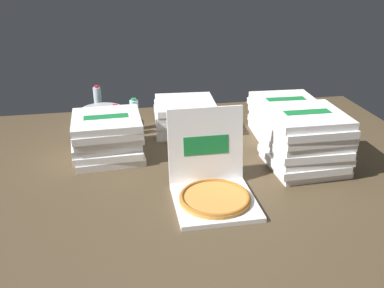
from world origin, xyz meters
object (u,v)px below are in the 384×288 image
Objects in this scene: water_bottle_3 at (116,122)px; water_bottle_0 at (98,101)px; pizza_stack_left_far at (306,141)px; pizza_stack_left_near at (107,136)px; open_pizza_box at (212,184)px; water_bottle_2 at (135,115)px; pizza_stack_center_far at (285,117)px; water_bottle_1 at (91,126)px; ice_bucket at (102,118)px; pizza_stack_left_mid at (185,116)px.

water_bottle_0 is at bearing 105.54° from water_bottle_3.
pizza_stack_left_far is at bearing -31.71° from water_bottle_3.
pizza_stack_left_far is (1.15, -0.38, 0.04)m from pizza_stack_left_near.
open_pizza_box is at bearing -158.78° from pizza_stack_left_far.
pizza_stack_left_near is at bearing -115.62° from water_bottle_2.
pizza_stack_left_far is (-0.08, -0.51, 0.04)m from pizza_stack_center_far.
water_bottle_2 is (0.30, 0.17, 0.00)m from water_bottle_1.
pizza_stack_left_near is 1.97× the size of water_bottle_3.
water_bottle_2 is at bearing 64.38° from pizza_stack_left_near.
open_pizza_box reaches higher than water_bottle_1.
ice_bucket is at bearing 116.97° from open_pizza_box.
pizza_stack_left_near reaches higher than water_bottle_2.
water_bottle_0 is (-1.22, 1.16, -0.06)m from pizza_stack_left_far.
pizza_stack_center_far is 1.45m from water_bottle_0.
water_bottle_0 and water_bottle_2 have the same top height.
pizza_stack_left_far is at bearing -18.22° from pizza_stack_left_near.
open_pizza_box is at bearing -48.93° from pizza_stack_left_near.
pizza_stack_left_far reaches higher than water_bottle_2.
water_bottle_3 is (-0.49, -0.04, 0.00)m from pizza_stack_left_mid.
water_bottle_0 is 1.00× the size of water_bottle_2.
open_pizza_box is 1.08m from water_bottle_2.
open_pizza_box reaches higher than pizza_stack_left_far.
open_pizza_box is at bearing -71.49° from water_bottle_2.
pizza_stack_left_near is 0.64m from pizza_stack_left_mid.
ice_bucket is 1.32× the size of water_bottle_3.
pizza_stack_left_near is at bearing -65.56° from water_bottle_1.
pizza_stack_left_near is 0.45m from water_bottle_2.
pizza_stack_left_near is (-0.54, 0.62, 0.05)m from open_pizza_box.
pizza_stack_left_far reaches higher than pizza_stack_left_near.
water_bottle_3 is (0.10, -0.22, 0.05)m from ice_bucket.
open_pizza_box reaches higher than pizza_stack_left_near.
water_bottle_2 and water_bottle_3 have the same top height.
pizza_stack_center_far reaches higher than water_bottle_0.
pizza_stack_left_near is at bearing 161.78° from pizza_stack_left_far.
pizza_stack_left_far reaches higher than pizza_stack_left_mid.
water_bottle_1 is at bearing 175.31° from pizza_stack_center_far.
water_bottle_3 is at bearing -65.34° from ice_bucket.
pizza_stack_center_far is 1.07m from water_bottle_2.
pizza_stack_left_far reaches higher than water_bottle_1.
pizza_stack_left_near is 0.26m from water_bottle_1.
water_bottle_2 is at bearing -24.60° from ice_bucket.
open_pizza_box is 1.52m from water_bottle_0.
pizza_stack_left_near reaches higher than water_bottle_1.
ice_bucket is 1.32× the size of water_bottle_2.
water_bottle_2 is at bearing 40.85° from water_bottle_3.
open_pizza_box is 2.04× the size of water_bottle_2.
ice_bucket is at bearing 94.16° from pizza_stack_left_near.
pizza_stack_center_far reaches higher than water_bottle_1.
water_bottle_3 is at bearing 171.98° from pizza_stack_center_far.
water_bottle_2 is at bearing 140.59° from pizza_stack_left_far.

